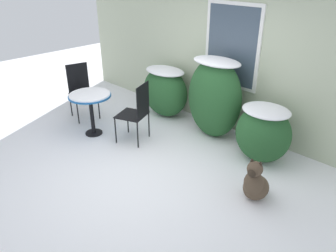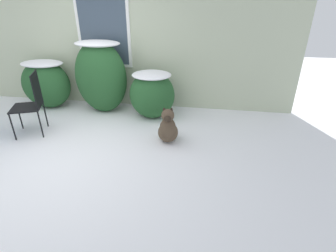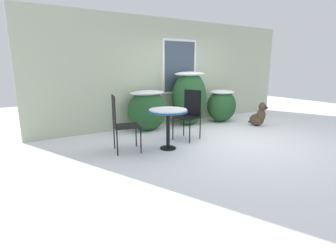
{
  "view_description": "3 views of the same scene",
  "coord_description": "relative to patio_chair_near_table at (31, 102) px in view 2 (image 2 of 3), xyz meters",
  "views": [
    {
      "loc": [
        3.27,
        -2.76,
        2.89
      ],
      "look_at": [
        0.0,
        0.6,
        0.55
      ],
      "focal_mm": 35.0,
      "sensor_mm": 36.0,
      "label": 1
    },
    {
      "loc": [
        2.22,
        -3.19,
        2.25
      ],
      "look_at": [
        1.62,
        0.65,
        0.28
      ],
      "focal_mm": 28.0,
      "sensor_mm": 36.0,
      "label": 2
    },
    {
      "loc": [
        -4.2,
        -4.04,
        1.63
      ],
      "look_at": [
        -1.56,
        0.19,
        0.47
      ],
      "focal_mm": 28.0,
      "sensor_mm": 36.0,
      "label": 3
    }
  ],
  "objects": [
    {
      "name": "shrub_middle",
      "position": [
        0.83,
        1.12,
        0.17
      ],
      "size": [
        1.06,
        0.67,
        1.46
      ],
      "color": "#235128",
      "rests_on": "ground_plane"
    },
    {
      "name": "shrub_left",
      "position": [
        -0.44,
        1.15,
        -0.05
      ],
      "size": [
        1.05,
        0.7,
        1.02
      ],
      "color": "#235128",
      "rests_on": "ground_plane"
    },
    {
      "name": "dog",
      "position": [
        2.37,
        0.01,
        -0.34
      ],
      "size": [
        0.39,
        0.6,
        0.66
      ],
      "rotation": [
        0.0,
        0.0,
        0.13
      ],
      "color": "#4C3D2D",
      "rests_on": "ground_plane"
    },
    {
      "name": "ground_plane",
      "position": [
        0.75,
        -0.58,
        -0.59
      ],
      "size": [
        16.0,
        16.0,
        0.0
      ],
      "primitive_type": "plane",
      "color": "white"
    },
    {
      "name": "shrub_right",
      "position": [
        1.91,
        0.98,
        -0.09
      ],
      "size": [
        0.89,
        0.77,
        0.93
      ],
      "color": "#235128",
      "rests_on": "ground_plane"
    },
    {
      "name": "patio_chair_near_table",
      "position": [
        0.0,
        0.0,
        0.0
      ],
      "size": [
        0.62,
        0.62,
        1.09
      ],
      "rotation": [
        0.0,
        0.0,
        -1.2
      ],
      "color": "black",
      "rests_on": "ground_plane"
    },
    {
      "name": "house_wall",
      "position": [
        0.75,
        1.61,
        0.83
      ],
      "size": [
        8.0,
        0.1,
        2.84
      ],
      "color": "#B2BC9E",
      "rests_on": "ground_plane"
    }
  ]
}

